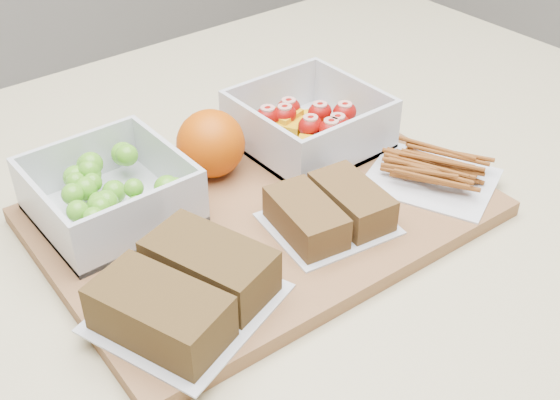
# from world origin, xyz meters

# --- Properties ---
(cutting_board) EXTENTS (0.43, 0.31, 0.02)m
(cutting_board) POSITION_xyz_m (0.00, 0.01, 0.91)
(cutting_board) COLOR brown
(cutting_board) RESTS_ON counter
(grape_container) EXTENTS (0.14, 0.14, 0.06)m
(grape_container) POSITION_xyz_m (-0.12, 0.09, 0.94)
(grape_container) COLOR silver
(grape_container) RESTS_ON cutting_board
(fruit_container) EXTENTS (0.14, 0.14, 0.06)m
(fruit_container) POSITION_xyz_m (0.11, 0.07, 0.94)
(fruit_container) COLOR silver
(fruit_container) RESTS_ON cutting_board
(orange) EXTENTS (0.07, 0.07, 0.07)m
(orange) POSITION_xyz_m (-0.00, 0.09, 0.95)
(orange) COLOR #CA4E04
(orange) RESTS_ON cutting_board
(sandwich_bag_left) EXTENTS (0.17, 0.16, 0.04)m
(sandwich_bag_left) POSITION_xyz_m (-0.14, -0.07, 0.94)
(sandwich_bag_left) COLOR silver
(sandwich_bag_left) RESTS_ON cutting_board
(sandwich_bag_center) EXTENTS (0.12, 0.11, 0.03)m
(sandwich_bag_center) POSITION_xyz_m (0.03, -0.06, 0.93)
(sandwich_bag_center) COLOR silver
(sandwich_bag_center) RESTS_ON cutting_board
(pretzel_bag) EXTENTS (0.15, 0.16, 0.03)m
(pretzel_bag) POSITION_xyz_m (0.17, -0.07, 0.93)
(pretzel_bag) COLOR silver
(pretzel_bag) RESTS_ON cutting_board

